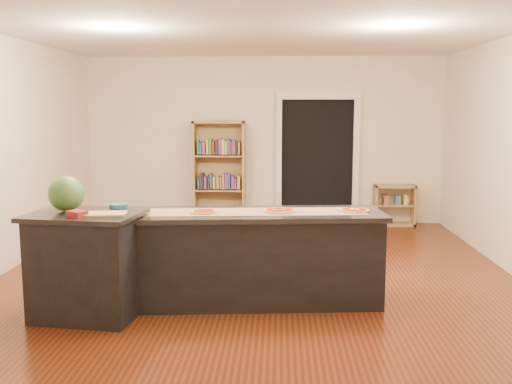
{
  "coord_description": "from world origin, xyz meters",
  "views": [
    {
      "loc": [
        0.26,
        -6.17,
        1.93
      ],
      "look_at": [
        0.0,
        0.2,
        1.0
      ],
      "focal_mm": 40.0,
      "sensor_mm": 36.0,
      "label": 1
    }
  ],
  "objects_px": {
    "waste_bin": "(242,216)",
    "watermelon": "(66,194)",
    "kitchen_island": "(242,257)",
    "side_counter": "(87,265)",
    "bookshelf": "(219,173)",
    "low_shelf": "(394,205)"
  },
  "relations": [
    {
      "from": "waste_bin",
      "to": "watermelon",
      "type": "relative_size",
      "value": 0.92
    },
    {
      "from": "kitchen_island",
      "to": "side_counter",
      "type": "relative_size",
      "value": 2.8
    },
    {
      "from": "side_counter",
      "to": "bookshelf",
      "type": "xyz_separation_m",
      "value": [
        0.77,
        4.41,
        0.37
      ]
    },
    {
      "from": "low_shelf",
      "to": "watermelon",
      "type": "relative_size",
      "value": 2.07
    },
    {
      "from": "kitchen_island",
      "to": "watermelon",
      "type": "height_order",
      "value": "watermelon"
    },
    {
      "from": "side_counter",
      "to": "watermelon",
      "type": "relative_size",
      "value": 3.04
    },
    {
      "from": "side_counter",
      "to": "waste_bin",
      "type": "relative_size",
      "value": 3.3
    },
    {
      "from": "side_counter",
      "to": "watermelon",
      "type": "bearing_deg",
      "value": 164.4
    },
    {
      "from": "side_counter",
      "to": "waste_bin",
      "type": "bearing_deg",
      "value": 82.1
    },
    {
      "from": "side_counter",
      "to": "bookshelf",
      "type": "height_order",
      "value": "bookshelf"
    },
    {
      "from": "kitchen_island",
      "to": "watermelon",
      "type": "relative_size",
      "value": 8.5
    },
    {
      "from": "bookshelf",
      "to": "watermelon",
      "type": "bearing_deg",
      "value": -102.53
    },
    {
      "from": "waste_bin",
      "to": "watermelon",
      "type": "bearing_deg",
      "value": -107.62
    },
    {
      "from": "bookshelf",
      "to": "watermelon",
      "type": "relative_size",
      "value": 5.27
    },
    {
      "from": "waste_bin",
      "to": "low_shelf",
      "type": "bearing_deg",
      "value": 1.64
    },
    {
      "from": "side_counter",
      "to": "bookshelf",
      "type": "bearing_deg",
      "value": 87.18
    },
    {
      "from": "kitchen_island",
      "to": "side_counter",
      "type": "distance_m",
      "value": 1.49
    },
    {
      "from": "kitchen_island",
      "to": "low_shelf",
      "type": "height_order",
      "value": "kitchen_island"
    },
    {
      "from": "side_counter",
      "to": "watermelon",
      "type": "height_order",
      "value": "watermelon"
    },
    {
      "from": "low_shelf",
      "to": "watermelon",
      "type": "distance_m",
      "value": 5.89
    },
    {
      "from": "side_counter",
      "to": "low_shelf",
      "type": "relative_size",
      "value": 1.47
    },
    {
      "from": "kitchen_island",
      "to": "bookshelf",
      "type": "xyz_separation_m",
      "value": [
        -0.64,
        3.95,
        0.4
      ]
    }
  ]
}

